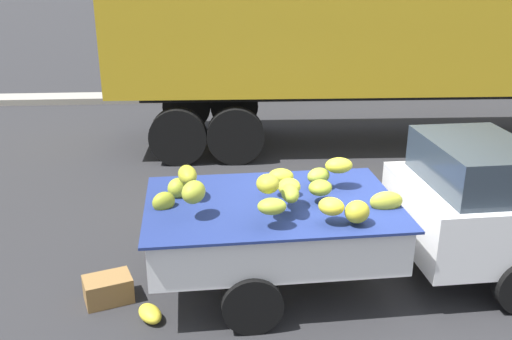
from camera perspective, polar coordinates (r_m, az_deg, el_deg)
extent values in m
plane|color=#28282B|center=(7.10, 10.02, -10.74)|extent=(220.00, 220.00, 0.00)
cube|color=gray|center=(15.98, 1.95, 7.56)|extent=(80.00, 0.80, 0.16)
cube|color=white|center=(7.32, 22.16, -4.10)|extent=(2.07, 1.85, 0.78)
cube|color=#28333D|center=(7.00, 21.44, 0.63)|extent=(1.17, 1.60, 0.52)
cube|color=white|center=(6.59, 1.54, -7.23)|extent=(2.81, 1.89, 0.08)
cube|color=white|center=(7.25, 0.58, -2.30)|extent=(2.72, 0.19, 0.44)
cube|color=white|center=(5.73, 2.83, -8.86)|extent=(2.72, 0.19, 0.44)
cube|color=white|center=(6.79, 12.82, -4.48)|extent=(0.14, 1.76, 0.44)
cube|color=white|center=(6.43, -10.34, -5.74)|extent=(0.14, 1.76, 0.44)
cube|color=#B21914|center=(7.29, 0.55, -2.50)|extent=(2.61, 0.15, 0.07)
cube|color=navy|center=(6.38, 1.59, -3.33)|extent=(2.93, 2.02, 0.03)
ellipsoid|color=#A1AC30|center=(6.57, -7.89, -1.82)|extent=(0.33, 0.34, 0.23)
ellipsoid|color=gold|center=(6.15, 3.36, -1.69)|extent=(0.30, 0.37, 0.17)
ellipsoid|color=#A2AC30|center=(5.92, -6.33, -2.24)|extent=(0.34, 0.38, 0.24)
ellipsoid|color=#9EAC31|center=(5.68, 1.62, -3.70)|extent=(0.30, 0.23, 0.17)
ellipsoid|color=gold|center=(6.40, -6.95, -0.50)|extent=(0.28, 0.41, 0.20)
ellipsoid|color=gold|center=(6.38, 13.03, -3.11)|extent=(0.38, 0.21, 0.23)
ellipsoid|color=gold|center=(5.88, 10.19, -4.17)|extent=(0.37, 0.37, 0.23)
ellipsoid|color=#919F2B|center=(6.32, 6.52, -1.80)|extent=(0.38, 0.38, 0.17)
ellipsoid|color=gold|center=(5.78, 1.19, -1.40)|extent=(0.24, 0.28, 0.19)
ellipsoid|color=gold|center=(6.43, 2.53, -0.67)|extent=(0.30, 0.24, 0.18)
ellipsoid|color=#97AA32|center=(6.70, 6.34, -0.60)|extent=(0.37, 0.36, 0.19)
ellipsoid|color=#97A72F|center=(5.95, 3.46, -2.35)|extent=(0.19, 0.35, 0.18)
ellipsoid|color=#98A029|center=(6.30, -9.32, -3.21)|extent=(0.32, 0.30, 0.23)
ellipsoid|color=yellow|center=(5.84, 7.62, -3.67)|extent=(0.37, 0.36, 0.18)
ellipsoid|color=gold|center=(6.72, 8.38, 0.47)|extent=(0.34, 0.27, 0.18)
cylinder|color=black|center=(8.21, 19.28, -4.67)|extent=(0.65, 0.23, 0.64)
cylinder|color=black|center=(7.43, -1.91, -6.13)|extent=(0.65, 0.23, 0.64)
cylinder|color=black|center=(5.97, -0.40, -13.38)|extent=(0.65, 0.23, 0.64)
cube|color=gold|center=(12.00, 15.78, 14.73)|extent=(12.06, 2.79, 2.70)
cube|color=black|center=(12.22, 15.11, 7.73)|extent=(11.05, 0.66, 0.30)
cylinder|color=black|center=(12.94, -2.21, 6.56)|extent=(1.09, 0.33, 1.08)
cylinder|color=black|center=(10.63, -2.08, 3.46)|extent=(1.09, 0.33, 1.08)
cylinder|color=black|center=(12.98, -7.01, 6.47)|extent=(1.09, 0.33, 1.08)
cylinder|color=black|center=(10.68, -7.89, 3.35)|extent=(1.09, 0.33, 1.08)
ellipsoid|color=yellow|center=(6.35, -10.67, -14.09)|extent=(0.37, 0.41, 0.16)
cube|color=olive|center=(6.73, -14.73, -11.57)|extent=(0.61, 0.52, 0.30)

